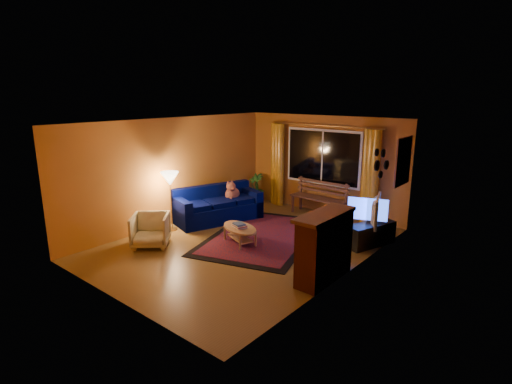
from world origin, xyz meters
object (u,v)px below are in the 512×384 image
Objects in this scene: bench at (318,207)px; floor_lamp at (171,202)px; armchair at (150,229)px; tv_console at (370,234)px; sofa at (218,204)px; coffee_table at (240,235)px.

bench is 1.13× the size of floor_lamp.
floor_lamp is at bearing 73.05° from armchair.
tv_console reaches higher than bench.
armchair is (0.11, -2.05, -0.05)m from sofa.
tv_console is at bearing 31.53° from sofa.
coffee_table is at bearing -11.01° from sofa.
coffee_table is at bearing 11.50° from floor_lamp.
coffee_table is (1.75, 0.36, -0.49)m from floor_lamp.
sofa is (-1.66, -1.92, 0.19)m from bench.
armchair is at bearing -68.76° from sofa.
coffee_table is at bearing -123.93° from tv_console.
armchair reaches higher than bench.
coffee_table is 2.68m from tv_console.
tv_console is at bearing -2.95° from armchair.
bench reaches higher than coffee_table.
sofa is 1.22m from floor_lamp.
tv_console is (3.44, 2.89, -0.14)m from armchair.
sofa is 2.10× the size of coffee_table.
sofa reaches higher than armchair.
floor_lamp is at bearing -134.37° from tv_console.
tv_console is (3.88, 2.00, -0.43)m from floor_lamp.
floor_lamp reaches higher than sofa.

